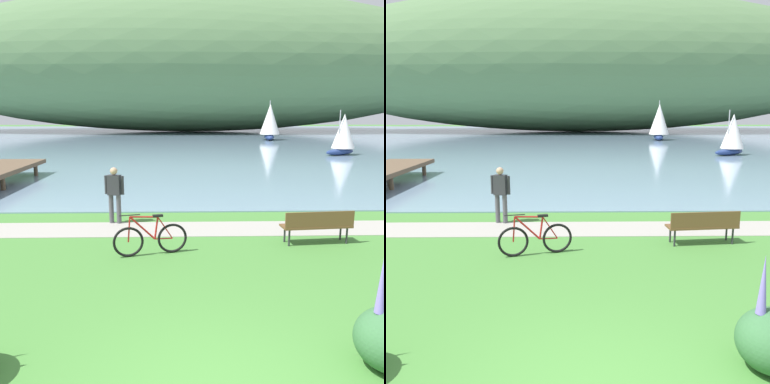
# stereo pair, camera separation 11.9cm
# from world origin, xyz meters

# --- Properties ---
(bay_water) EXTENTS (180.00, 80.00, 0.04)m
(bay_water) POSITION_xyz_m (0.00, 49.19, 0.02)
(bay_water) COLOR #7A99B2
(bay_water) RESTS_ON ground
(distant_hillside) EXTENTS (94.43, 28.00, 21.78)m
(distant_hillside) POSITION_xyz_m (0.82, 65.20, 10.93)
(distant_hillside) COLOR #567A4C
(distant_hillside) RESTS_ON bay_water
(shoreline_path) EXTENTS (60.00, 1.50, 0.01)m
(shoreline_path) POSITION_xyz_m (0.00, 7.22, 0.01)
(shoreline_path) COLOR #A39E93
(shoreline_path) RESTS_ON ground
(park_bench_near_camera) EXTENTS (1.84, 0.65, 0.88)m
(park_bench_near_camera) POSITION_xyz_m (3.02, 5.81, 0.52)
(park_bench_near_camera) COLOR brown
(park_bench_near_camera) RESTS_ON ground
(bicycle_leaning_near_bench) EXTENTS (1.73, 0.51, 1.01)m
(bicycle_leaning_near_bench) POSITION_xyz_m (-1.17, 5.10, 0.40)
(bicycle_leaning_near_bench) COLOR black
(bicycle_leaning_near_bench) RESTS_ON ground
(person_at_shoreline) EXTENTS (0.60, 0.30, 1.71)m
(person_at_shoreline) POSITION_xyz_m (-2.44, 7.91, 0.98)
(person_at_shoreline) COLOR #4C4C51
(person_at_shoreline) RESTS_ON ground
(sailboat_mid_bay) EXTENTS (2.61, 3.98, 4.54)m
(sailboat_mid_bay) POSITION_xyz_m (9.86, 43.64, 2.18)
(sailboat_mid_bay) COLOR navy
(sailboat_mid_bay) RESTS_ON bay_water
(sailboat_toward_hillside) EXTENTS (2.94, 2.36, 3.42)m
(sailboat_toward_hillside) POSITION_xyz_m (11.95, 27.01, 1.65)
(sailboat_toward_hillside) COLOR navy
(sailboat_toward_hillside) RESTS_ON bay_water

